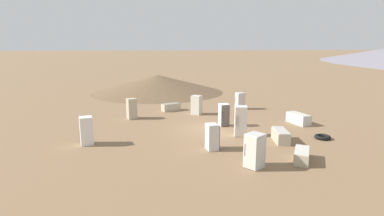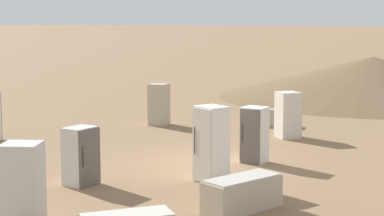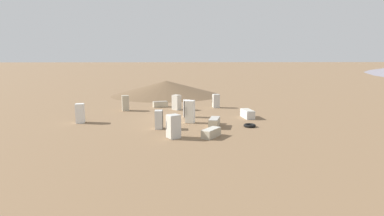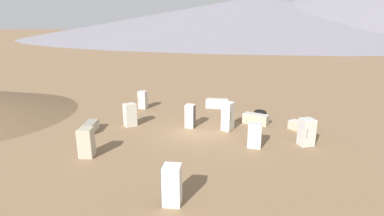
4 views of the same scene
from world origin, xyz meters
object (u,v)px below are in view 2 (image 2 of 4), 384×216
at_px(discarded_fridge_2, 288,115).
at_px(discarded_fridge_6, 22,183).
at_px(discarded_fridge_5, 211,144).
at_px(discarded_fridge_11, 159,104).
at_px(discarded_fridge_8, 81,156).
at_px(discarded_fridge_0, 255,135).
at_px(discarded_fridge_3, 242,194).
at_px(discarded_fridge_7, 266,117).

distance_m(discarded_fridge_2, discarded_fridge_6, 11.56).
relative_size(discarded_fridge_2, discarded_fridge_5, 0.83).
height_order(discarded_fridge_5, discarded_fridge_11, discarded_fridge_5).
relative_size(discarded_fridge_5, discarded_fridge_8, 1.33).
bearing_deg(discarded_fridge_8, discarded_fridge_0, 152.31).
bearing_deg(discarded_fridge_3, discarded_fridge_8, 19.77).
height_order(discarded_fridge_3, discarded_fridge_6, discarded_fridge_6).
height_order(discarded_fridge_7, discarded_fridge_11, discarded_fridge_11).
relative_size(discarded_fridge_0, discarded_fridge_8, 1.11).
height_order(discarded_fridge_2, discarded_fridge_6, discarded_fridge_6).
relative_size(discarded_fridge_0, discarded_fridge_11, 1.00).
bearing_deg(discarded_fridge_7, discarded_fridge_6, -10.70).
bearing_deg(discarded_fridge_2, discarded_fridge_3, -30.57).
relative_size(discarded_fridge_0, discarded_fridge_2, 1.01).
bearing_deg(discarded_fridge_11, discarded_fridge_6, -81.06).
distance_m(discarded_fridge_6, discarded_fridge_11, 12.36).
xyz_separation_m(discarded_fridge_8, discarded_fridge_11, (8.53, 3.68, 0.08)).
relative_size(discarded_fridge_6, discarded_fridge_7, 0.93).
xyz_separation_m(discarded_fridge_0, discarded_fridge_11, (4.02, 6.13, 0.00)).
xyz_separation_m(discarded_fridge_2, discarded_fridge_3, (-8.46, -2.69, -0.43)).
bearing_deg(discarded_fridge_7, discarded_fridge_3, 7.49).
xyz_separation_m(discarded_fridge_5, discarded_fridge_7, (8.71, 2.67, -0.64)).
xyz_separation_m(discarded_fridge_0, discarded_fridge_5, (-2.58, -0.10, 0.16)).
bearing_deg(discarded_fridge_2, discarded_fridge_5, -40.59).
xyz_separation_m(discarded_fridge_2, discarded_fridge_8, (-8.66, 1.65, -0.07)).
height_order(discarded_fridge_7, discarded_fridge_8, discarded_fridge_8).
xyz_separation_m(discarded_fridge_7, discarded_fridge_11, (-2.11, 3.56, 0.48)).
distance_m(discarded_fridge_7, discarded_fridge_11, 4.17).
xyz_separation_m(discarded_fridge_0, discarded_fridge_8, (-4.52, 2.45, -0.08)).
bearing_deg(discarded_fridge_0, discarded_fridge_11, -32.95).
distance_m(discarded_fridge_5, discarded_fridge_6, 5.05).
relative_size(discarded_fridge_2, discarded_fridge_6, 0.98).
height_order(discarded_fridge_5, discarded_fridge_6, discarded_fridge_5).
relative_size(discarded_fridge_7, discarded_fridge_8, 1.21).
relative_size(discarded_fridge_2, discarded_fridge_8, 1.10).
height_order(discarded_fridge_5, discarded_fridge_8, discarded_fridge_5).
relative_size(discarded_fridge_3, discarded_fridge_7, 1.10).
height_order(discarded_fridge_2, discarded_fridge_5, discarded_fridge_5).
xyz_separation_m(discarded_fridge_6, discarded_fridge_7, (13.53, 1.17, -0.49)).
bearing_deg(discarded_fridge_8, discarded_fridge_6, 20.79).
distance_m(discarded_fridge_5, discarded_fridge_8, 3.21).
height_order(discarded_fridge_6, discarded_fridge_7, discarded_fridge_6).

